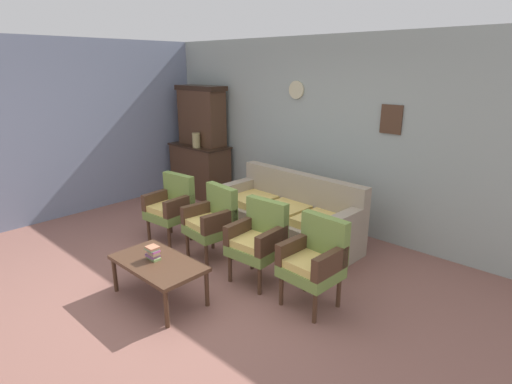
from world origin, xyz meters
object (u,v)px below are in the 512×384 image
at_px(side_cabinet, 200,170).
at_px(armchair_by_doorway, 258,238).
at_px(armchair_row_middle, 314,259).
at_px(armchair_near_cabinet, 171,205).
at_px(coffee_table, 158,265).
at_px(vase_on_cabinet, 196,140).
at_px(floral_couch, 288,218).
at_px(book_stack_on_table, 153,253).
at_px(armchair_near_couch_end, 212,220).

height_order(side_cabinet, armchair_by_doorway, side_cabinet).
bearing_deg(armchair_by_doorway, armchair_row_middle, 0.59).
distance_m(armchair_near_cabinet, coffee_table, 1.49).
bearing_deg(vase_on_cabinet, armchair_by_doorway, -27.03).
bearing_deg(side_cabinet, floral_couch, -12.22).
distance_m(side_cabinet, armchair_row_middle, 3.94).
relative_size(vase_on_cabinet, armchair_row_middle, 0.28).
height_order(coffee_table, book_stack_on_table, book_stack_on_table).
bearing_deg(armchair_by_doorway, book_stack_on_table, -119.18).
bearing_deg(armchair_near_cabinet, vase_on_cabinet, 129.46).
relative_size(vase_on_cabinet, armchair_near_couch_end, 0.28).
bearing_deg(armchair_near_couch_end, floral_couch, 69.85).
xyz_separation_m(floral_couch, armchair_row_middle, (1.15, -1.03, 0.17)).
height_order(floral_couch, armchair_near_couch_end, same).
distance_m(armchair_near_couch_end, armchair_by_doorway, 0.79).
relative_size(armchair_near_cabinet, armchair_near_couch_end, 1.00).
height_order(vase_on_cabinet, book_stack_on_table, vase_on_cabinet).
height_order(vase_on_cabinet, coffee_table, vase_on_cabinet).
bearing_deg(armchair_row_middle, vase_on_cabinet, 158.16).
bearing_deg(coffee_table, side_cabinet, 133.36).
height_order(vase_on_cabinet, floral_couch, vase_on_cabinet).
height_order(floral_couch, book_stack_on_table, floral_couch).
bearing_deg(coffee_table, armchair_row_middle, 39.15).
height_order(armchair_near_couch_end, armchair_row_middle, same).
relative_size(side_cabinet, floral_couch, 0.56).
distance_m(vase_on_cabinet, coffee_table, 3.36).
xyz_separation_m(vase_on_cabinet, armchair_near_cabinet, (1.16, -1.40, -0.56)).
distance_m(side_cabinet, book_stack_on_table, 3.46).
xyz_separation_m(armchair_near_couch_end, armchair_row_middle, (1.52, -0.02, 0.00)).
bearing_deg(armchair_by_doorway, vase_on_cabinet, 152.97).
relative_size(armchair_near_couch_end, book_stack_on_table, 6.11).
bearing_deg(floral_couch, book_stack_on_table, -93.66).
xyz_separation_m(armchair_near_cabinet, book_stack_on_table, (1.05, -0.98, -0.01)).
bearing_deg(armchair_near_couch_end, coffee_table, -72.57).
distance_m(floral_couch, armchair_row_middle, 1.56).
xyz_separation_m(coffee_table, book_stack_on_table, (-0.07, -0.00, 0.12)).
xyz_separation_m(floral_couch, armchair_by_doorway, (0.42, -1.04, 0.17)).
bearing_deg(armchair_near_couch_end, book_stack_on_table, -76.37).
height_order(vase_on_cabinet, armchair_row_middle, vase_on_cabinet).
distance_m(side_cabinet, armchair_near_cabinet, 2.04).
relative_size(side_cabinet, book_stack_on_table, 7.84).
xyz_separation_m(floral_couch, coffee_table, (-0.06, -2.02, 0.05)).
xyz_separation_m(vase_on_cabinet, book_stack_on_table, (2.20, -2.38, -0.56)).
height_order(side_cabinet, coffee_table, side_cabinet).
xyz_separation_m(armchair_by_doorway, coffee_table, (-0.48, -0.98, -0.12)).
bearing_deg(vase_on_cabinet, armchair_row_middle, -21.84).
bearing_deg(side_cabinet, armchair_by_doorway, -28.63).
bearing_deg(book_stack_on_table, vase_on_cabinet, 132.75).
bearing_deg(floral_couch, coffee_table, -91.65).
height_order(side_cabinet, armchair_near_couch_end, side_cabinet).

